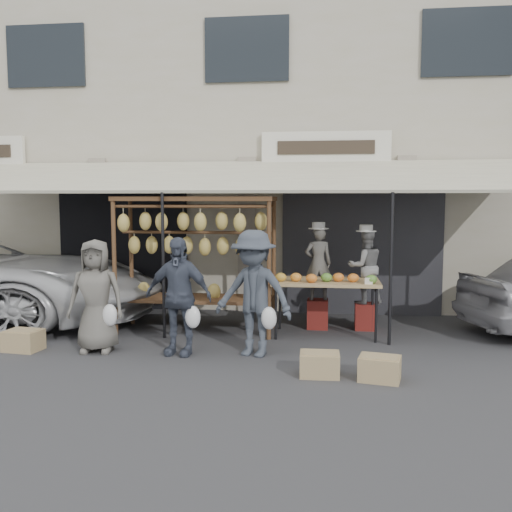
{
  "coord_description": "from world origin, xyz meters",
  "views": [
    {
      "loc": [
        1.55,
        -7.48,
        2.21
      ],
      "look_at": [
        0.44,
        1.4,
        1.3
      ],
      "focal_mm": 40.0,
      "sensor_mm": 36.0,
      "label": 1
    }
  ],
  "objects_px": {
    "vendor_left": "(318,263)",
    "crate_far": "(23,340)",
    "customer_left": "(96,296)",
    "crate_near_b": "(380,369)",
    "banana_rack": "(195,238)",
    "produce_table": "(326,282)",
    "vendor_right": "(365,266)",
    "crate_near_a": "(320,364)",
    "customer_mid": "(178,296)",
    "customer_right": "(254,293)"
  },
  "relations": [
    {
      "from": "vendor_left",
      "to": "crate_far",
      "type": "bearing_deg",
      "value": 16.88
    },
    {
      "from": "crate_far",
      "to": "customer_left",
      "type": "bearing_deg",
      "value": 4.56
    },
    {
      "from": "vendor_left",
      "to": "crate_near_b",
      "type": "distance_m",
      "value": 3.0
    },
    {
      "from": "banana_rack",
      "to": "crate_far",
      "type": "distance_m",
      "value": 3.02
    },
    {
      "from": "produce_table",
      "to": "vendor_right",
      "type": "distance_m",
      "value": 0.88
    },
    {
      "from": "vendor_left",
      "to": "vendor_right",
      "type": "relative_size",
      "value": 1.0
    },
    {
      "from": "vendor_right",
      "to": "crate_near_a",
      "type": "bearing_deg",
      "value": 58.24
    },
    {
      "from": "produce_table",
      "to": "customer_mid",
      "type": "bearing_deg",
      "value": -147.37
    },
    {
      "from": "vendor_right",
      "to": "crate_near_a",
      "type": "xyz_separation_m",
      "value": [
        -0.71,
        -2.64,
        -0.93
      ]
    },
    {
      "from": "crate_near_b",
      "to": "customer_right",
      "type": "bearing_deg",
      "value": 151.24
    },
    {
      "from": "customer_right",
      "to": "crate_far",
      "type": "bearing_deg",
      "value": -160.24
    },
    {
      "from": "crate_far",
      "to": "banana_rack",
      "type": "bearing_deg",
      "value": 33.32
    },
    {
      "from": "customer_mid",
      "to": "banana_rack",
      "type": "bearing_deg",
      "value": 100.68
    },
    {
      "from": "vendor_left",
      "to": "crate_far",
      "type": "height_order",
      "value": "vendor_left"
    },
    {
      "from": "customer_right",
      "to": "crate_far",
      "type": "xyz_separation_m",
      "value": [
        -3.36,
        -0.16,
        -0.74
      ]
    },
    {
      "from": "crate_far",
      "to": "vendor_left",
      "type": "bearing_deg",
      "value": 25.1
    },
    {
      "from": "customer_mid",
      "to": "customer_left",
      "type": "bearing_deg",
      "value": -171.24
    },
    {
      "from": "produce_table",
      "to": "customer_left",
      "type": "height_order",
      "value": "customer_left"
    },
    {
      "from": "customer_left",
      "to": "crate_far",
      "type": "height_order",
      "value": "customer_left"
    },
    {
      "from": "vendor_left",
      "to": "crate_near_a",
      "type": "relative_size",
      "value": 2.54
    },
    {
      "from": "vendor_left",
      "to": "crate_near_b",
      "type": "height_order",
      "value": "vendor_left"
    },
    {
      "from": "customer_right",
      "to": "vendor_left",
      "type": "bearing_deg",
      "value": 81.52
    },
    {
      "from": "crate_near_b",
      "to": "crate_far",
      "type": "height_order",
      "value": "crate_far"
    },
    {
      "from": "customer_left",
      "to": "crate_near_a",
      "type": "height_order",
      "value": "customer_left"
    },
    {
      "from": "vendor_right",
      "to": "vendor_left",
      "type": "bearing_deg",
      "value": -16.29
    },
    {
      "from": "customer_left",
      "to": "banana_rack",
      "type": "bearing_deg",
      "value": 43.73
    },
    {
      "from": "customer_mid",
      "to": "crate_near_a",
      "type": "bearing_deg",
      "value": -13.01
    },
    {
      "from": "customer_left",
      "to": "crate_far",
      "type": "distance_m",
      "value": 1.28
    },
    {
      "from": "produce_table",
      "to": "crate_near_b",
      "type": "relative_size",
      "value": 3.48
    },
    {
      "from": "customer_mid",
      "to": "crate_near_a",
      "type": "relative_size",
      "value": 3.43
    },
    {
      "from": "customer_mid",
      "to": "customer_right",
      "type": "distance_m",
      "value": 1.07
    },
    {
      "from": "customer_left",
      "to": "customer_mid",
      "type": "relative_size",
      "value": 0.97
    },
    {
      "from": "customer_mid",
      "to": "customer_right",
      "type": "height_order",
      "value": "customer_right"
    },
    {
      "from": "banana_rack",
      "to": "crate_near_a",
      "type": "distance_m",
      "value": 3.29
    },
    {
      "from": "produce_table",
      "to": "crate_far",
      "type": "xyz_separation_m",
      "value": [
        -4.36,
        -1.43,
        -0.72
      ]
    },
    {
      "from": "vendor_left",
      "to": "customer_right",
      "type": "relative_size",
      "value": 0.7
    },
    {
      "from": "vendor_right",
      "to": "crate_near_b",
      "type": "bearing_deg",
      "value": 73.62
    },
    {
      "from": "produce_table",
      "to": "customer_mid",
      "type": "distance_m",
      "value": 2.45
    },
    {
      "from": "produce_table",
      "to": "vendor_right",
      "type": "bearing_deg",
      "value": 40.46
    },
    {
      "from": "banana_rack",
      "to": "crate_near_a",
      "type": "height_order",
      "value": "banana_rack"
    },
    {
      "from": "customer_left",
      "to": "customer_mid",
      "type": "bearing_deg",
      "value": -5.8
    },
    {
      "from": "vendor_right",
      "to": "customer_right",
      "type": "bearing_deg",
      "value": 31.14
    },
    {
      "from": "vendor_left",
      "to": "vendor_right",
      "type": "distance_m",
      "value": 0.79
    },
    {
      "from": "customer_mid",
      "to": "crate_near_b",
      "type": "bearing_deg",
      "value": -9.47
    },
    {
      "from": "vendor_left",
      "to": "crate_near_a",
      "type": "xyz_separation_m",
      "value": [
        0.07,
        -2.64,
        -0.97
      ]
    },
    {
      "from": "banana_rack",
      "to": "customer_left",
      "type": "bearing_deg",
      "value": -129.58
    },
    {
      "from": "customer_right",
      "to": "crate_near_b",
      "type": "relative_size",
      "value": 3.63
    },
    {
      "from": "vendor_right",
      "to": "customer_mid",
      "type": "height_order",
      "value": "vendor_right"
    },
    {
      "from": "produce_table",
      "to": "customer_left",
      "type": "distance_m",
      "value": 3.53
    },
    {
      "from": "crate_near_a",
      "to": "crate_near_b",
      "type": "relative_size",
      "value": 1.0
    }
  ]
}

